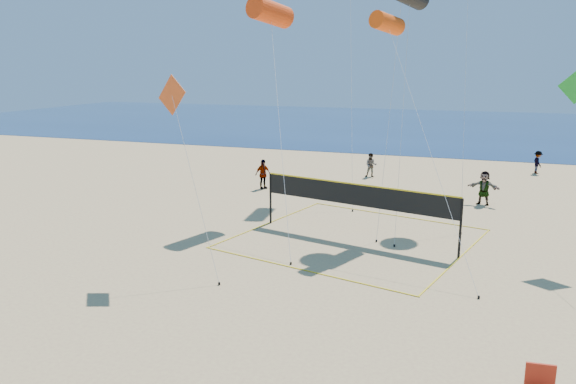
% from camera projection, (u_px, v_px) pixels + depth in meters
% --- Properties ---
extents(ocean, '(140.00, 50.00, 0.03)m').
position_uv_depth(ocean, '(460.00, 127.00, 69.09)').
color(ocean, navy).
rests_on(ocean, ground).
extents(far_person_0, '(0.97, 1.15, 1.85)m').
position_uv_depth(far_person_0, '(263.00, 174.00, 34.72)').
color(far_person_0, gray).
rests_on(far_person_0, ground).
extents(far_person_1, '(1.82, 0.95, 1.87)m').
position_uv_depth(far_person_1, '(484.00, 188.00, 30.79)').
color(far_person_1, gray).
rests_on(far_person_1, ground).
extents(far_person_3, '(0.84, 0.68, 1.65)m').
position_uv_depth(far_person_3, '(371.00, 165.00, 38.35)').
color(far_person_3, gray).
rests_on(far_person_3, ground).
extents(far_person_4, '(0.84, 1.16, 1.61)m').
position_uv_depth(far_person_4, '(538.00, 162.00, 39.57)').
color(far_person_4, gray).
rests_on(far_person_4, ground).
extents(volleyball_net, '(11.36, 11.25, 2.51)m').
position_uv_depth(volleyball_net, '(356.00, 201.00, 24.55)').
color(volleyball_net, black).
rests_on(volleyball_net, ground).
extents(kite_0, '(4.51, 8.69, 10.74)m').
position_uv_depth(kite_0, '(270.00, 13.00, 27.30)').
color(kite_0, '#F23F0D').
rests_on(kite_0, ground).
extents(kite_2, '(5.22, 7.47, 9.77)m').
position_uv_depth(kite_2, '(387.00, 24.00, 23.87)').
color(kite_2, '#FF4C0A').
rests_on(kite_2, ground).
extents(kite_3, '(3.07, 1.59, 7.24)m').
position_uv_depth(kite_3, '(174.00, 105.00, 20.17)').
color(kite_3, '#E04F1B').
rests_on(kite_3, ground).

